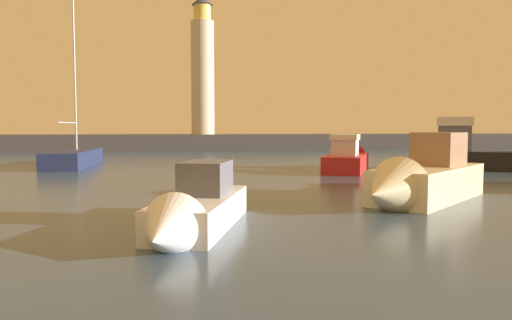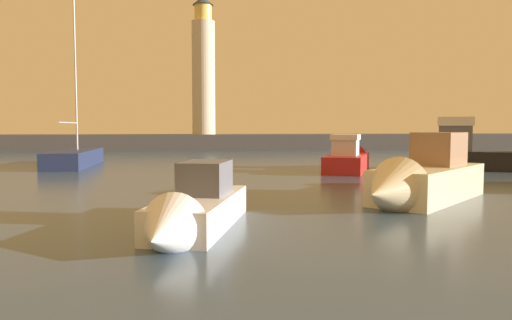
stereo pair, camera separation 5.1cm
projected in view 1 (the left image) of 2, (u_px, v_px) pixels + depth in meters
name	position (u px, v px, depth m)	size (l,w,h in m)	color
ground_plane	(244.00, 171.00, 29.83)	(220.00, 220.00, 0.00)	#384C60
breakwater	(218.00, 142.00, 57.57)	(82.88, 6.14, 1.85)	#423F3D
lighthouse	(203.00, 69.00, 56.73)	(2.73, 2.73, 16.28)	beige
motorboat_1	(193.00, 211.00, 12.24)	(3.31, 6.44, 2.08)	white
motorboat_2	(419.00, 180.00, 17.07)	(7.16, 6.74, 2.89)	beige
motorboat_3	(478.00, 154.00, 30.06)	(7.35, 4.98, 3.60)	black
motorboat_4	(349.00, 159.00, 30.43)	(5.19, 7.79, 2.77)	#B21E1E
sailboat_moored	(74.00, 158.00, 33.32)	(2.46, 8.91, 11.65)	#1E284C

